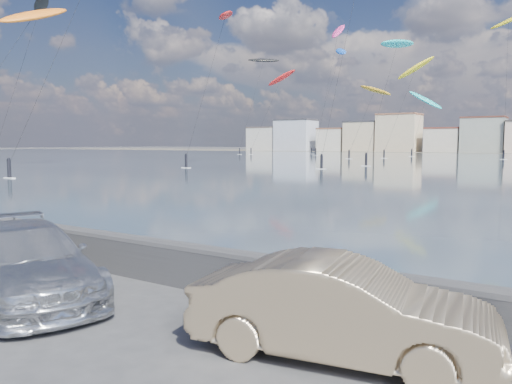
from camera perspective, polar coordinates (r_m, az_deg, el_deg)
ground at (r=10.17m, az=-17.81°, el=-14.03°), size 700.00×700.00×0.00m
seawall at (r=11.81m, az=-7.60°, el=-8.10°), size 400.00×0.36×1.08m
car_silver at (r=12.01m, az=-24.67°, el=-7.25°), size 5.97×4.03×1.61m
car_champagne at (r=8.12m, az=9.70°, el=-13.08°), size 4.95×2.46×1.56m
kitesurfer_1 at (r=77.68m, az=-24.12°, el=17.81°), size 4.70×18.17×23.16m
kitesurfer_2 at (r=79.72m, az=-3.57°, el=19.22°), size 6.56×15.20×24.07m
kitesurfer_4 at (r=170.26m, az=9.62°, el=15.42°), size 7.60×19.96×35.48m
kitesurfer_5 at (r=158.26m, az=0.86°, el=14.71°), size 9.28×14.62×29.55m
kitesurfer_7 at (r=84.15m, az=-23.44°, el=18.73°), size 7.77×11.03×24.73m
kitesurfer_8 at (r=128.29m, az=26.89°, el=16.80°), size 7.97×12.93×32.27m
kitesurfer_9 at (r=156.40m, az=2.92°, el=12.82°), size 9.10×13.96×26.28m
kitesurfer_14 at (r=123.01m, az=13.42°, el=11.20°), size 10.59×19.37×18.01m
kitesurfer_15 at (r=139.97m, az=18.77°, el=9.87°), size 8.87×11.41×17.81m
kitesurfer_16 at (r=87.26m, az=15.84°, el=15.86°), size 4.79×17.20×20.68m
kitesurfer_17 at (r=124.52m, az=17.77°, el=13.25°), size 8.55×13.63×23.89m
kitesurfer_18 at (r=156.75m, az=9.37°, el=17.58°), size 4.57×20.50×39.84m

